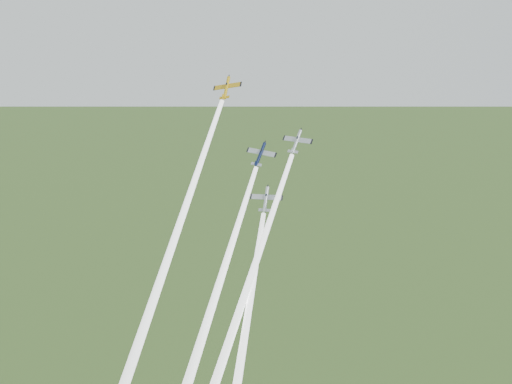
% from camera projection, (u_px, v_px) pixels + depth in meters
% --- Properties ---
extents(plane_yellow, '(7.15, 7.10, 6.98)m').
position_uv_depth(plane_yellow, '(227.00, 88.00, 133.39)').
color(plane_yellow, gold).
extents(smoke_trail_yellow, '(17.10, 44.72, 58.40)m').
position_uv_depth(smoke_trail_yellow, '(165.00, 266.00, 120.22)').
color(smoke_trail_yellow, white).
extents(plane_navy, '(8.61, 6.99, 6.66)m').
position_uv_depth(plane_navy, '(260.00, 154.00, 135.88)').
color(plane_navy, '#0C1638').
extents(smoke_trail_navy, '(14.17, 34.94, 45.39)m').
position_uv_depth(smoke_trail_navy, '(216.00, 294.00, 125.56)').
color(smoke_trail_navy, white).
extents(plane_silver_right, '(8.36, 7.21, 6.18)m').
position_uv_depth(plane_silver_right, '(297.00, 141.00, 133.62)').
color(plane_silver_right, '#B0B6BF').
extents(smoke_trail_silver_right, '(19.71, 42.88, 57.25)m').
position_uv_depth(smoke_trail_silver_right, '(237.00, 319.00, 121.47)').
color(smoke_trail_silver_right, white).
extents(plane_silver_low, '(7.29, 5.78, 6.14)m').
position_uv_depth(plane_silver_low, '(266.00, 199.00, 131.26)').
color(plane_silver_low, '#A4AAB2').
extents(smoke_trail_silver_low, '(6.29, 38.11, 47.68)m').
position_uv_depth(smoke_trail_silver_low, '(241.00, 360.00, 118.88)').
color(smoke_trail_silver_low, white).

